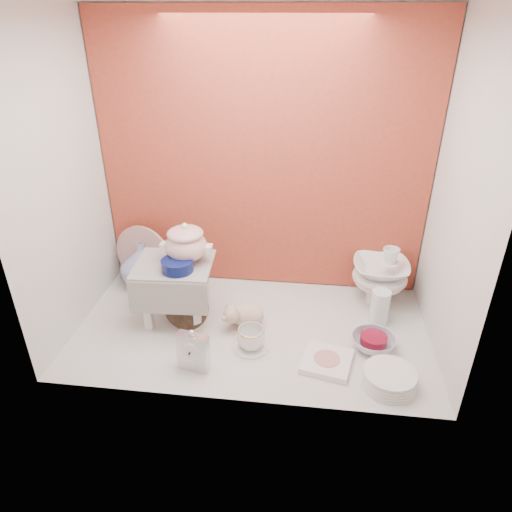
# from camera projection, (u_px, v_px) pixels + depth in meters

# --- Properties ---
(ground) EXTENTS (1.80, 1.80, 0.00)m
(ground) POSITION_uv_depth(u_px,v_px,m) (252.00, 329.00, 2.40)
(ground) COLOR silver
(ground) RESTS_ON ground
(niche_shell) EXTENTS (1.86, 1.03, 1.53)m
(niche_shell) POSITION_uv_depth(u_px,v_px,m) (256.00, 142.00, 2.11)
(niche_shell) COLOR #AF412B
(niche_shell) RESTS_ON ground
(step_stool) EXTENTS (0.41, 0.36, 0.33)m
(step_stool) POSITION_uv_depth(u_px,v_px,m) (176.00, 291.00, 2.41)
(step_stool) COLOR silver
(step_stool) RESTS_ON ground
(soup_tureen) EXTENTS (0.29, 0.29, 0.21)m
(soup_tureen) POSITION_uv_depth(u_px,v_px,m) (186.00, 242.00, 2.31)
(soup_tureen) COLOR white
(soup_tureen) RESTS_ON step_stool
(cobalt_bowl) EXTENTS (0.21, 0.21, 0.06)m
(cobalt_bowl) POSITION_uv_depth(u_px,v_px,m) (177.00, 265.00, 2.26)
(cobalt_bowl) COLOR #0A144F
(cobalt_bowl) RESTS_ON step_stool
(floral_platter) EXTENTS (0.37, 0.14, 0.37)m
(floral_platter) POSITION_uv_depth(u_px,v_px,m) (144.00, 256.00, 2.71)
(floral_platter) COLOR silver
(floral_platter) RESTS_ON ground
(blue_white_vase) EXTENTS (0.32, 0.32, 0.27)m
(blue_white_vase) POSITION_uv_depth(u_px,v_px,m) (143.00, 264.00, 2.72)
(blue_white_vase) COLOR white
(blue_white_vase) RESTS_ON ground
(lacquer_tray) EXTENTS (0.26, 0.13, 0.24)m
(lacquer_tray) POSITION_uv_depth(u_px,v_px,m) (186.00, 307.00, 2.36)
(lacquer_tray) COLOR black
(lacquer_tray) RESTS_ON ground
(mantel_clock) EXTENTS (0.15, 0.08, 0.21)m
(mantel_clock) POSITION_uv_depth(u_px,v_px,m) (193.00, 350.00, 2.09)
(mantel_clock) COLOR silver
(mantel_clock) RESTS_ON ground
(plush_pig) EXTENTS (0.27, 0.22, 0.14)m
(plush_pig) POSITION_uv_depth(u_px,v_px,m) (247.00, 314.00, 2.39)
(plush_pig) COLOR #CBAC8F
(plush_pig) RESTS_ON ground
(teacup_saucer) EXTENTS (0.22, 0.22, 0.01)m
(teacup_saucer) POSITION_uv_depth(u_px,v_px,m) (251.00, 348.00, 2.25)
(teacup_saucer) COLOR white
(teacup_saucer) RESTS_ON ground
(gold_rim_teacup) EXTENTS (0.18, 0.18, 0.11)m
(gold_rim_teacup) POSITION_uv_depth(u_px,v_px,m) (251.00, 338.00, 2.23)
(gold_rim_teacup) COLOR white
(gold_rim_teacup) RESTS_ON teacup_saucer
(lattice_dish) EXTENTS (0.26, 0.26, 0.03)m
(lattice_dish) POSITION_uv_depth(u_px,v_px,m) (327.00, 361.00, 2.15)
(lattice_dish) COLOR white
(lattice_dish) RESTS_ON ground
(dinner_plate_stack) EXTENTS (0.33, 0.33, 0.07)m
(dinner_plate_stack) POSITION_uv_depth(u_px,v_px,m) (389.00, 378.00, 2.02)
(dinner_plate_stack) COLOR white
(dinner_plate_stack) RESTS_ON ground
(crystal_bowl) EXTENTS (0.22, 0.22, 0.07)m
(crystal_bowl) POSITION_uv_depth(u_px,v_px,m) (373.00, 342.00, 2.25)
(crystal_bowl) COLOR silver
(crystal_bowl) RESTS_ON ground
(clear_glass_vase) EXTENTS (0.11, 0.11, 0.19)m
(clear_glass_vase) POSITION_uv_depth(u_px,v_px,m) (380.00, 307.00, 2.40)
(clear_glass_vase) COLOR silver
(clear_glass_vase) RESTS_ON ground
(porcelain_tower) EXTENTS (0.37, 0.37, 0.34)m
(porcelain_tower) POSITION_uv_depth(u_px,v_px,m) (380.00, 275.00, 2.54)
(porcelain_tower) COLOR white
(porcelain_tower) RESTS_ON ground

